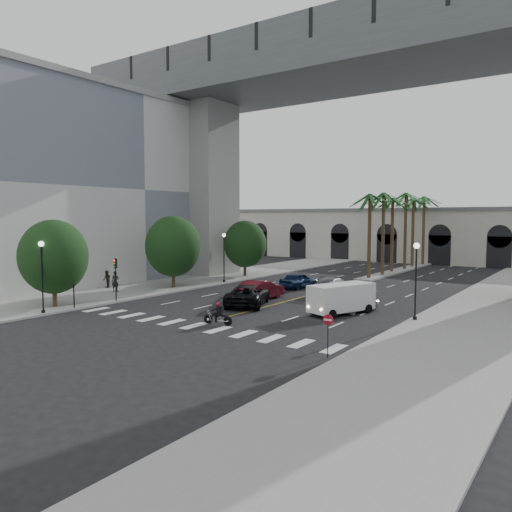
{
  "coord_description": "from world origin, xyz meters",
  "views": [
    {
      "loc": [
        21.55,
        -25.46,
        7.06
      ],
      "look_at": [
        -0.3,
        6.0,
        4.07
      ],
      "focal_mm": 35.0,
      "sensor_mm": 36.0,
      "label": 1
    }
  ],
  "objects": [
    {
      "name": "street_tree_far",
      "position": [
        -13.0,
        22.0,
        3.9
      ],
      "size": [
        5.04,
        5.04,
        6.68
      ],
      "color": "#382616",
      "rests_on": "ground"
    },
    {
      "name": "palm_a",
      "position": [
        0.0,
        28.0,
        9.1
      ],
      "size": [
        3.2,
        3.2,
        10.3
      ],
      "color": "#47331E",
      "rests_on": "ground"
    },
    {
      "name": "traffic_signal_near",
      "position": [
        -11.3,
        -2.5,
        2.51
      ],
      "size": [
        0.25,
        0.18,
        3.65
      ],
      "color": "black",
      "rests_on": "ground"
    },
    {
      "name": "car_c",
      "position": [
        -1.5,
        6.56,
        0.84
      ],
      "size": [
        4.97,
        6.66,
        1.68
      ],
      "primitive_type": "imported",
      "rotation": [
        0.0,
        0.0,
        3.55
      ],
      "color": "black",
      "rests_on": "ground"
    },
    {
      "name": "pedestrian_a",
      "position": [
        -15.29,
        4.71,
        1.1
      ],
      "size": [
        0.83,
        0.72,
        1.91
      ],
      "primitive_type": "imported",
      "rotation": [
        0.0,
        0.0,
        0.46
      ],
      "color": "black",
      "rests_on": "sidewalk_left"
    },
    {
      "name": "car_a",
      "position": [
        6.58,
        8.94,
        0.74
      ],
      "size": [
        2.7,
        4.63,
        1.48
      ],
      "primitive_type": "imported",
      "rotation": [
        0.0,
        0.0,
        2.91
      ],
      "color": "#9D9DA2",
      "rests_on": "ground"
    },
    {
      "name": "lamp_post_right",
      "position": [
        11.4,
        8.0,
        3.22
      ],
      "size": [
        0.4,
        0.4,
        5.35
      ],
      "color": "black",
      "rests_on": "ground"
    },
    {
      "name": "pier_building",
      "position": [
        0.0,
        55.0,
        4.27
      ],
      "size": [
        71.0,
        10.5,
        8.5
      ],
      "color": "beige",
      "rests_on": "ground"
    },
    {
      "name": "median",
      "position": [
        0.0,
        38.0,
        0.1
      ],
      "size": [
        2.0,
        24.0,
        0.2
      ],
      "primitive_type": "cube",
      "color": "gray",
      "rests_on": "ground"
    },
    {
      "name": "building_left",
      "position": [
        -27.0,
        12.0,
        10.31
      ],
      "size": [
        16.5,
        32.5,
        20.6
      ],
      "color": "silver",
      "rests_on": "ground"
    },
    {
      "name": "palm_e",
      "position": [
        -0.1,
        44.0,
        9.19
      ],
      "size": [
        3.2,
        3.2,
        10.4
      ],
      "color": "#47331E",
      "rests_on": "ground"
    },
    {
      "name": "sidewalk_right",
      "position": [
        15.0,
        15.0,
        0.07
      ],
      "size": [
        8.0,
        100.0,
        0.15
      ],
      "primitive_type": "cube",
      "color": "gray",
      "rests_on": "ground"
    },
    {
      "name": "car_d",
      "position": [
        1.5,
        15.77,
        0.79
      ],
      "size": [
        2.35,
        5.49,
        1.58
      ],
      "primitive_type": "imported",
      "rotation": [
        0.0,
        0.0,
        3.17
      ],
      "color": "slate",
      "rests_on": "ground"
    },
    {
      "name": "car_b",
      "position": [
        -2.27,
        9.45,
        0.85
      ],
      "size": [
        1.85,
        5.2,
        1.71
      ],
      "primitive_type": "imported",
      "rotation": [
        0.0,
        0.0,
        3.13
      ],
      "color": "#511019",
      "rests_on": "ground"
    },
    {
      "name": "street_tree_mid",
      "position": [
        -13.0,
        10.0,
        4.21
      ],
      "size": [
        5.44,
        5.44,
        7.21
      ],
      "color": "#382616",
      "rests_on": "ground"
    },
    {
      "name": "car_e",
      "position": [
        -3.08,
        17.45,
        0.78
      ],
      "size": [
        2.34,
        4.75,
        1.56
      ],
      "primitive_type": "imported",
      "rotation": [
        0.0,
        0.0,
        3.03
      ],
      "color": "#10254D",
      "rests_on": "ground"
    },
    {
      "name": "palm_d",
      "position": [
        0.15,
        40.0,
        9.65
      ],
      "size": [
        3.2,
        3.2,
        10.9
      ],
      "color": "#47331E",
      "rests_on": "ground"
    },
    {
      "name": "traffic_signal_far",
      "position": [
        -11.3,
        1.5,
        2.51
      ],
      "size": [
        0.25,
        0.18,
        3.65
      ],
      "color": "black",
      "rests_on": "ground"
    },
    {
      "name": "palm_c",
      "position": [
        -0.2,
        36.0,
        8.91
      ],
      "size": [
        3.2,
        3.2,
        10.1
      ],
      "color": "#47331E",
      "rests_on": "ground"
    },
    {
      "name": "palm_f",
      "position": [
        0.2,
        48.0,
        9.46
      ],
      "size": [
        3.2,
        3.2,
        10.7
      ],
      "color": "#47331E",
      "rests_on": "ground"
    },
    {
      "name": "sidewalk_left",
      "position": [
        -15.0,
        15.0,
        0.07
      ],
      "size": [
        8.0,
        100.0,
        0.15
      ],
      "primitive_type": "cube",
      "color": "gray",
      "rests_on": "ground"
    },
    {
      "name": "cargo_van",
      "position": [
        6.15,
        7.56,
        1.23
      ],
      "size": [
        3.57,
        5.52,
        2.2
      ],
      "rotation": [
        0.0,
        0.0,
        -0.35
      ],
      "color": "white",
      "rests_on": "ground"
    },
    {
      "name": "do_not_enter_sign",
      "position": [
        10.5,
        -3.24,
        1.61
      ],
      "size": [
        0.54,
        0.1,
        2.21
      ],
      "rotation": [
        0.0,
        0.0,
        0.13
      ],
      "color": "black",
      "rests_on": "ground"
    },
    {
      "name": "lamp_post_left_far",
      "position": [
        -11.4,
        16.0,
        3.22
      ],
      "size": [
        0.4,
        0.4,
        5.35
      ],
      "color": "black",
      "rests_on": "ground"
    },
    {
      "name": "bridge",
      "position": [
        3.42,
        22.0,
        18.51
      ],
      "size": [
        75.0,
        13.0,
        26.0
      ],
      "color": "gray",
      "rests_on": "ground"
    },
    {
      "name": "ground",
      "position": [
        0.0,
        0.0,
        0.0
      ],
      "size": [
        140.0,
        140.0,
        0.0
      ],
      "primitive_type": "plane",
      "color": "black",
      "rests_on": "ground"
    },
    {
      "name": "lamp_post_left_near",
      "position": [
        -11.4,
        -5.0,
        3.22
      ],
      "size": [
        0.4,
        0.4,
        5.35
      ],
      "color": "black",
      "rests_on": "ground"
    },
    {
      "name": "motorcycle_rider",
      "position": [
        1.09,
        -0.29,
        0.67
      ],
      "size": [
        2.03,
        0.62,
        1.48
      ],
      "rotation": [
        0.0,
        0.0,
        0.2
      ],
      "color": "black",
      "rests_on": "ground"
    },
    {
      "name": "street_tree_near",
      "position": [
        -13.0,
        -3.0,
        4.02
      ],
      "size": [
        5.2,
        5.2,
        6.89
      ],
      "color": "#382616",
      "rests_on": "ground"
    },
    {
      "name": "palm_b",
      "position": [
        0.1,
        32.0,
        9.37
      ],
      "size": [
        3.2,
        3.2,
        10.6
      ],
      "color": "#47331E",
      "rests_on": "ground"
    },
    {
      "name": "pedestrian_b",
      "position": [
        -17.97,
        5.9,
        1.01
      ],
      "size": [
        0.99,
        0.86,
        1.72
      ],
      "primitive_type": "imported",
      "rotation": [
        0.0,
        0.0,
        -0.29
      ],
      "color": "black",
      "rests_on": "sidewalk_left"
    }
  ]
}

